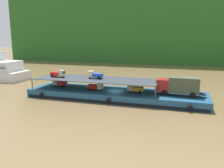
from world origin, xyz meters
TOP-DOWN VIEW (x-y plane):
  - ground_plane at (0.00, 0.00)m, footprint 400.00×400.00m
  - hillside_far_bank at (0.00, 74.57)m, footprint 142.13×37.76m
  - cargo_barge at (0.00, -0.02)m, footprint 32.14×8.62m
  - covered_lorry at (11.09, -0.23)m, footprint 7.93×2.58m
  - cargo_rack at (-3.80, 0.00)m, footprint 22.94×7.21m
  - mini_truck_lower_stern at (-11.70, 0.39)m, footprint 2.76×1.23m
  - mini_truck_lower_aft at (-3.65, -0.52)m, footprint 2.79×1.29m
  - mini_truck_lower_mid at (3.63, -0.11)m, footprint 2.74×1.20m
  - mini_truck_upper_stern at (-11.46, -0.40)m, footprint 2.77×1.25m
  - mini_truck_upper_mid at (-4.05, 0.19)m, footprint 2.76×1.23m

SIDE VIEW (x-z plane):
  - ground_plane at x=0.00m, z-range 0.00..0.00m
  - cargo_barge at x=0.00m, z-range 0.00..1.50m
  - mini_truck_lower_stern at x=-11.70m, z-range 1.50..2.88m
  - mini_truck_lower_aft at x=-3.65m, z-range 1.50..2.88m
  - mini_truck_lower_mid at x=3.63m, z-range 1.50..2.88m
  - covered_lorry at x=11.09m, z-range 1.64..4.74m
  - cargo_rack at x=-3.80m, z-range 2.44..4.44m
  - mini_truck_upper_stern at x=-11.46m, z-range 3.50..4.88m
  - mini_truck_upper_mid at x=-4.05m, z-range 3.50..4.88m
  - hillside_far_bank at x=0.00m, z-range 2.29..38.56m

